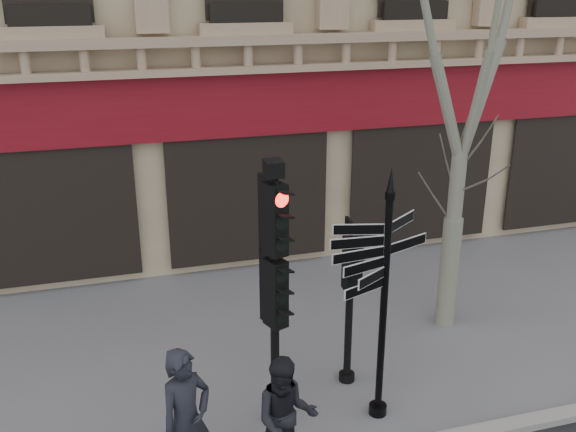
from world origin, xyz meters
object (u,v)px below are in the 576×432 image
object	(u,v)px
fingerpost	(387,256)
plane_tree	(474,5)
pedestrian_a	(186,421)
traffic_signal_main	(274,265)
traffic_signal_secondary	(350,276)
pedestrian_b	(286,418)

from	to	relation	value
fingerpost	plane_tree	distance (m)	4.32
fingerpost	plane_tree	world-z (taller)	plane_tree
plane_tree	pedestrian_a	size ratio (longest dim) A/B	4.12
traffic_signal_main	plane_tree	world-z (taller)	plane_tree
traffic_signal_secondary	traffic_signal_main	bearing A→B (deg)	-151.35
plane_tree	pedestrian_a	distance (m)	7.35
fingerpost	plane_tree	bearing A→B (deg)	32.36
fingerpost	pedestrian_a	size ratio (longest dim) A/B	1.93
fingerpost	pedestrian_b	world-z (taller)	fingerpost
traffic_signal_secondary	plane_tree	xyz separation A→B (m)	(2.36, 1.18, 3.76)
fingerpost	traffic_signal_secondary	size ratio (longest dim) A/B	1.44
traffic_signal_main	plane_tree	bearing A→B (deg)	5.60
traffic_signal_main	pedestrian_a	xyz separation A→B (m)	(-1.36, -0.95, -1.46)
pedestrian_a	traffic_signal_secondary	bearing A→B (deg)	-0.35
pedestrian_a	traffic_signal_main	bearing A→B (deg)	4.58
fingerpost	traffic_signal_main	xyz separation A→B (m)	(-1.46, 0.30, -0.07)
traffic_signal_main	pedestrian_a	world-z (taller)	traffic_signal_main
pedestrian_a	fingerpost	bearing A→B (deg)	-17.40
traffic_signal_secondary	pedestrian_a	xyz separation A→B (m)	(-2.68, -1.56, -0.84)
traffic_signal_main	pedestrian_b	distance (m)	1.92
traffic_signal_secondary	pedestrian_b	size ratio (longest dim) A/B	1.56
traffic_signal_main	plane_tree	distance (m)	5.16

